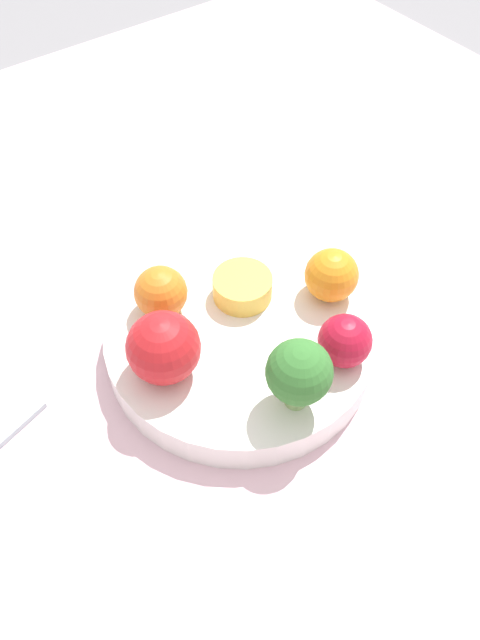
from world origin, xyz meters
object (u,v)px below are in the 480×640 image
object	(u,v)px
apple_red	(163,347)
orange_back	(331,275)
small_cup	(242,287)
apple_green	(345,341)
broccoli	(299,373)
orange_front	(161,292)
bowl	(240,338)

from	to	relation	value
apple_red	orange_back	distance (m)	0.17
small_cup	apple_green	bearing A→B (deg)	-76.03
apple_green	orange_back	xyz separation A→B (m)	(0.04, 0.06, 0.00)
apple_green	apple_red	bearing A→B (deg)	148.24
apple_green	small_cup	distance (m)	0.11
broccoli	apple_red	bearing A→B (deg)	126.86
orange_back	apple_red	bearing A→B (deg)	173.97
apple_red	small_cup	bearing A→B (deg)	15.49
apple_red	small_cup	xyz separation A→B (m)	(0.10, 0.03, -0.02)
apple_green	orange_front	world-z (taller)	orange_front
bowl	broccoli	size ratio (longest dim) A/B	3.54
orange_front	orange_back	distance (m)	0.15
orange_front	small_cup	bearing A→B (deg)	-22.72
apple_green	broccoli	bearing A→B (deg)	-169.65
bowl	small_cup	xyz separation A→B (m)	(0.02, 0.03, 0.03)
broccoli	apple_green	bearing A→B (deg)	10.35
apple_red	orange_front	world-z (taller)	apple_red
apple_green	orange_front	size ratio (longest dim) A/B	0.96
orange_front	small_cup	size ratio (longest dim) A/B	0.87
small_cup	apple_red	bearing A→B (deg)	-164.51
bowl	orange_back	xyz separation A→B (m)	(0.09, -0.02, 0.04)
bowl	apple_green	size ratio (longest dim) A/B	5.32
bowl	apple_red	bearing A→B (deg)	179.13
apple_red	small_cup	size ratio (longest dim) A/B	1.12
broccoli	apple_red	world-z (taller)	broccoli
bowl	orange_front	xyz separation A→B (m)	(-0.04, 0.06, 0.04)
bowl	orange_front	world-z (taller)	orange_front
apple_red	orange_front	bearing A→B (deg)	60.19
apple_red	orange_back	bearing A→B (deg)	-6.03
broccoli	apple_green	world-z (taller)	broccoli
bowl	apple_green	xyz separation A→B (m)	(0.05, -0.08, 0.04)
orange_back	broccoli	bearing A→B (deg)	-144.00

